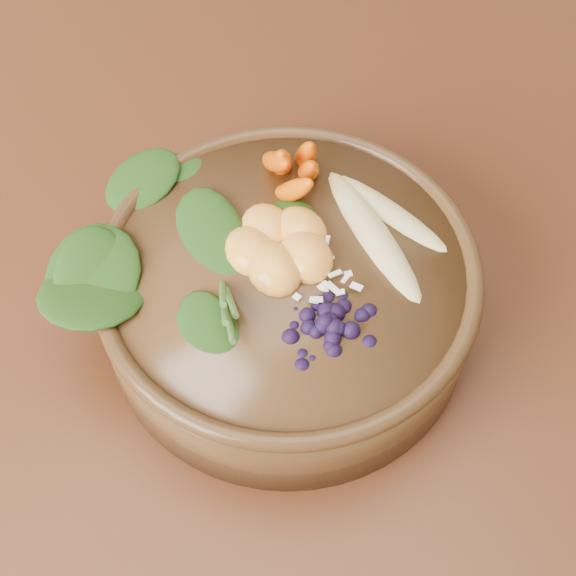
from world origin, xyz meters
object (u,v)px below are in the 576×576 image
kale_heap (198,214)px  mandarin_cluster (279,236)px  dining_table (199,286)px  carrot_cluster (302,138)px  stoneware_bowl (288,296)px  blueberry_pile (331,312)px  banana_halves (383,212)px

kale_heap → mandarin_cluster: bearing=-44.4°
dining_table → mandarin_cluster: mandarin_cluster is taller
carrot_cluster → stoneware_bowl: bearing=-123.7°
mandarin_cluster → blueberry_pile: (-0.00, -0.07, 0.00)m
dining_table → kale_heap: bearing=-101.8°
dining_table → carrot_cluster: size_ratio=21.35×
banana_halves → blueberry_pile: 0.10m
stoneware_bowl → banana_halves: banana_halves is taller
kale_heap → blueberry_pile: 0.12m
dining_table → stoneware_bowl: stoneware_bowl is taller
kale_heap → banana_halves: bearing=-26.2°
kale_heap → carrot_cluster: size_ratio=2.38×
banana_halves → mandarin_cluster: bearing=170.3°
kale_heap → blueberry_pile: bearing=-70.8°
stoneware_bowl → carrot_cluster: 0.11m
carrot_cluster → mandarin_cluster: bearing=-129.8°
carrot_cluster → banana_halves: 0.08m
dining_table → banana_halves: (0.10, -0.12, 0.18)m
banana_halves → blueberry_pile: (-0.08, -0.06, 0.01)m
dining_table → carrot_cluster: bearing=-34.4°
kale_heap → blueberry_pile: kale_heap is taller
stoneware_bowl → blueberry_pile: blueberry_pile is taller
blueberry_pile → dining_table: bearing=98.2°
carrot_cluster → blueberry_pile: 0.14m
dining_table → kale_heap: (-0.01, -0.07, 0.19)m
dining_table → banana_halves: bearing=-50.0°
blueberry_pile → stoneware_bowl: bearing=90.2°
dining_table → blueberry_pile: size_ratio=12.75×
mandarin_cluster → dining_table: bearing=104.8°
carrot_cluster → kale_heap: bearing=-169.5°
stoneware_bowl → banana_halves: bearing=0.1°
dining_table → banana_halves: size_ratio=10.51×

